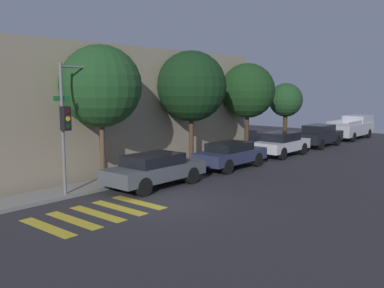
{
  "coord_description": "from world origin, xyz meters",
  "views": [
    {
      "loc": [
        -11.01,
        -10.61,
        4.18
      ],
      "look_at": [
        3.91,
        2.1,
        1.6
      ],
      "focal_mm": 40.0,
      "sensor_mm": 36.0,
      "label": 1
    }
  ],
  "objects_px": {
    "tree_near_corner": "(101,86)",
    "tree_behind_truck": "(286,100)",
    "pickup_truck": "(352,127)",
    "sedan_tail_of_row": "(319,135)",
    "tree_far_end": "(248,91)",
    "sedan_middle": "(230,154)",
    "traffic_light_pole": "(72,109)",
    "sedan_far_end": "(282,143)",
    "sedan_near_corner": "(155,169)",
    "tree_midblock": "(191,86)"
  },
  "relations": [
    {
      "from": "tree_near_corner",
      "to": "tree_behind_truck",
      "type": "distance_m",
      "value": 16.38
    },
    {
      "from": "pickup_truck",
      "to": "tree_near_corner",
      "type": "xyz_separation_m",
      "value": [
        -23.92,
        2.11,
        3.28
      ]
    },
    {
      "from": "sedan_tail_of_row",
      "to": "tree_far_end",
      "type": "distance_m",
      "value": 7.22
    },
    {
      "from": "tree_behind_truck",
      "to": "sedan_middle",
      "type": "bearing_deg",
      "value": -167.81
    },
    {
      "from": "sedan_middle",
      "to": "traffic_light_pole",
      "type": "bearing_deg",
      "value": 171.63
    },
    {
      "from": "pickup_truck",
      "to": "tree_near_corner",
      "type": "bearing_deg",
      "value": 174.96
    },
    {
      "from": "tree_behind_truck",
      "to": "pickup_truck",
      "type": "bearing_deg",
      "value": -15.56
    },
    {
      "from": "sedan_far_end",
      "to": "pickup_truck",
      "type": "xyz_separation_m",
      "value": [
        11.9,
        0.0,
        0.17
      ]
    },
    {
      "from": "sedan_far_end",
      "to": "tree_near_corner",
      "type": "relative_size",
      "value": 0.71
    },
    {
      "from": "sedan_far_end",
      "to": "tree_behind_truck",
      "type": "xyz_separation_m",
      "value": [
        4.33,
        2.11,
        2.49
      ]
    },
    {
      "from": "tree_near_corner",
      "to": "tree_far_end",
      "type": "height_order",
      "value": "tree_near_corner"
    },
    {
      "from": "tree_near_corner",
      "to": "tree_far_end",
      "type": "relative_size",
      "value": 1.05
    },
    {
      "from": "tree_behind_truck",
      "to": "sedan_near_corner",
      "type": "bearing_deg",
      "value": -172.14
    },
    {
      "from": "sedan_middle",
      "to": "tree_near_corner",
      "type": "xyz_separation_m",
      "value": [
        -6.59,
        2.11,
        3.49
      ]
    },
    {
      "from": "sedan_middle",
      "to": "pickup_truck",
      "type": "xyz_separation_m",
      "value": [
        17.33,
        -0.0,
        0.21
      ]
    },
    {
      "from": "tree_midblock",
      "to": "traffic_light_pole",
      "type": "bearing_deg",
      "value": -173.97
    },
    {
      "from": "tree_midblock",
      "to": "sedan_tail_of_row",
      "type": "bearing_deg",
      "value": -10.32
    },
    {
      "from": "sedan_middle",
      "to": "tree_near_corner",
      "type": "relative_size",
      "value": 0.73
    },
    {
      "from": "sedan_near_corner",
      "to": "sedan_far_end",
      "type": "distance_m",
      "value": 10.93
    },
    {
      "from": "traffic_light_pole",
      "to": "tree_behind_truck",
      "type": "distance_m",
      "value": 18.4
    },
    {
      "from": "sedan_tail_of_row",
      "to": "tree_midblock",
      "type": "xyz_separation_m",
      "value": [
        -11.57,
        2.11,
        3.41
      ]
    },
    {
      "from": "traffic_light_pole",
      "to": "tree_far_end",
      "type": "xyz_separation_m",
      "value": [
        13.38,
        0.84,
        0.61
      ]
    },
    {
      "from": "sedan_tail_of_row",
      "to": "tree_midblock",
      "type": "bearing_deg",
      "value": 169.68
    },
    {
      "from": "sedan_near_corner",
      "to": "sedan_tail_of_row",
      "type": "xyz_separation_m",
      "value": [
        16.41,
        0.0,
        0.06
      ]
    },
    {
      "from": "traffic_light_pole",
      "to": "sedan_tail_of_row",
      "type": "height_order",
      "value": "traffic_light_pole"
    },
    {
      "from": "sedan_far_end",
      "to": "sedan_middle",
      "type": "bearing_deg",
      "value": 180.0
    },
    {
      "from": "sedan_far_end",
      "to": "sedan_tail_of_row",
      "type": "distance_m",
      "value": 5.48
    },
    {
      "from": "traffic_light_pole",
      "to": "sedan_near_corner",
      "type": "bearing_deg",
      "value": -22.17
    },
    {
      "from": "tree_midblock",
      "to": "tree_far_end",
      "type": "relative_size",
      "value": 1.07
    },
    {
      "from": "tree_midblock",
      "to": "tree_far_end",
      "type": "distance_m",
      "value": 5.43
    },
    {
      "from": "tree_near_corner",
      "to": "tree_behind_truck",
      "type": "relative_size",
      "value": 1.33
    },
    {
      "from": "traffic_light_pole",
      "to": "sedan_middle",
      "type": "relative_size",
      "value": 1.16
    },
    {
      "from": "sedan_far_end",
      "to": "tree_midblock",
      "type": "xyz_separation_m",
      "value": [
        -6.09,
        2.11,
        3.46
      ]
    },
    {
      "from": "pickup_truck",
      "to": "tree_behind_truck",
      "type": "relative_size",
      "value": 1.27
    },
    {
      "from": "traffic_light_pole",
      "to": "pickup_truck",
      "type": "distance_m",
      "value": 26.09
    },
    {
      "from": "tree_midblock",
      "to": "tree_behind_truck",
      "type": "bearing_deg",
      "value": 0.0
    },
    {
      "from": "sedan_far_end",
      "to": "tree_behind_truck",
      "type": "relative_size",
      "value": 0.95
    },
    {
      "from": "tree_midblock",
      "to": "tree_behind_truck",
      "type": "distance_m",
      "value": 10.47
    },
    {
      "from": "tree_midblock",
      "to": "sedan_middle",
      "type": "bearing_deg",
      "value": -72.41
    },
    {
      "from": "sedan_far_end",
      "to": "tree_far_end",
      "type": "bearing_deg",
      "value": 107.57
    },
    {
      "from": "tree_near_corner",
      "to": "tree_midblock",
      "type": "relative_size",
      "value": 0.98
    },
    {
      "from": "traffic_light_pole",
      "to": "sedan_middle",
      "type": "distance_m",
      "value": 9.1
    },
    {
      "from": "traffic_light_pole",
      "to": "sedan_tail_of_row",
      "type": "relative_size",
      "value": 1.13
    },
    {
      "from": "tree_far_end",
      "to": "sedan_far_end",
      "type": "bearing_deg",
      "value": -72.43
    },
    {
      "from": "sedan_tail_of_row",
      "to": "pickup_truck",
      "type": "relative_size",
      "value": 0.79
    },
    {
      "from": "traffic_light_pole",
      "to": "pickup_truck",
      "type": "xyz_separation_m",
      "value": [
        25.94,
        -1.27,
        -2.41
      ]
    },
    {
      "from": "tree_midblock",
      "to": "tree_far_end",
      "type": "xyz_separation_m",
      "value": [
        5.43,
        0.0,
        -0.26
      ]
    },
    {
      "from": "sedan_near_corner",
      "to": "sedan_tail_of_row",
      "type": "relative_size",
      "value": 1.02
    },
    {
      "from": "tree_near_corner",
      "to": "tree_far_end",
      "type": "xyz_separation_m",
      "value": [
        11.35,
        0.0,
        -0.25
      ]
    },
    {
      "from": "sedan_tail_of_row",
      "to": "tree_midblock",
      "type": "relative_size",
      "value": 0.74
    }
  ]
}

